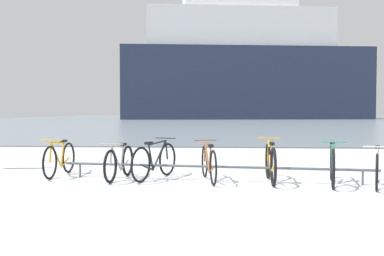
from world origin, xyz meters
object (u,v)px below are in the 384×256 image
Objects in this scene: bicycle_4 at (271,163)px; bicycle_5 at (332,164)px; bicycle_0 at (60,159)px; bicycle_6 at (377,167)px; ferry_ship at (241,67)px; bicycle_1 at (119,162)px; bicycle_3 at (209,163)px; bicycle_2 at (155,161)px.

bicycle_5 reaches higher than bicycle_4.
bicycle_0 is at bearing 172.32° from bicycle_5.
ferry_ship is (0.75, 66.66, 8.35)m from bicycle_6.
bicycle_6 is (6.19, -0.90, -0.01)m from bicycle_0.
bicycle_3 is at bearing -4.04° from bicycle_1.
bicycle_5 is at bearing -7.68° from bicycle_0.
bicycle_6 is (3.05, -0.40, -0.01)m from bicycle_3.
bicycle_2 reaches higher than bicycle_6.
bicycle_0 is 1.01× the size of bicycle_6.
bicycle_1 is at bearing 173.77° from bicycle_6.
bicycle_0 is 0.93× the size of bicycle_5.
bicycle_1 is at bearing 175.96° from bicycle_3.
ferry_ship is at bearing 85.18° from bicycle_1.
bicycle_0 is 4.35m from bicycle_4.
bicycle_3 is at bearing 174.17° from bicycle_5.
bicycle_0 is 1.40m from bicycle_1.
bicycle_2 is at bearing 172.33° from bicycle_5.
bicycle_4 is 1.04× the size of bicycle_6.
bicycle_6 is (4.83, -0.53, 0.01)m from bicycle_1.
bicycle_1 is 66.89m from ferry_ship.
bicycle_2 is at bearing 172.66° from bicycle_4.
bicycle_5 reaches higher than bicycle_6.
bicycle_2 is 4.18m from bicycle_6.
bicycle_0 is 1.02× the size of bicycle_1.
bicycle_5 is 0.04× the size of ferry_ship.
bicycle_3 is (1.08, -0.22, -0.01)m from bicycle_2.
bicycle_0 is 1.02× the size of bicycle_2.
bicycle_5 is at bearing -8.34° from bicycle_4.
bicycle_4 reaches higher than bicycle_0.
bicycle_0 is at bearing 164.63° from bicycle_1.
bicycle_3 is 0.04× the size of ferry_ship.
bicycle_0 reaches higher than bicycle_3.
bicycle_1 is 0.96× the size of bicycle_4.
bicycle_5 is (4.08, -0.36, 0.04)m from bicycle_1.
bicycle_3 is 1.03× the size of bicycle_6.
bicycle_5 is at bearing -5.83° from bicycle_3.
bicycle_5 reaches higher than bicycle_2.
bicycle_6 is at bearing -90.64° from ferry_ship.
ferry_ship reaches higher than bicycle_2.
bicycle_1 is 0.97× the size of bicycle_3.
bicycle_2 is 66.74m from ferry_ship.
bicycle_1 is 0.91× the size of bicycle_5.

